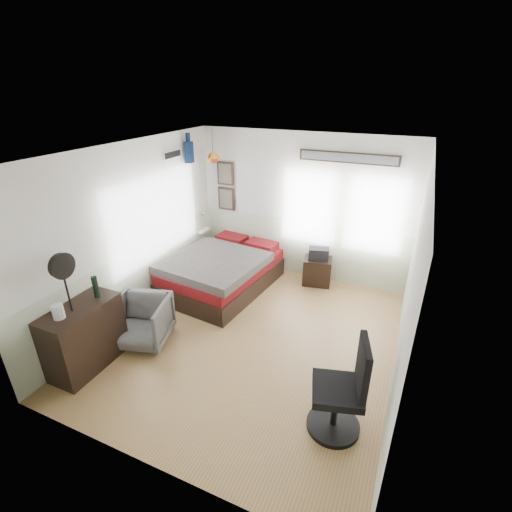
# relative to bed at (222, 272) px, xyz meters

# --- Properties ---
(ground_plane) EXTENTS (4.00, 4.50, 0.01)m
(ground_plane) POSITION_rel_bed_xyz_m (1.10, -1.14, -0.33)
(ground_plane) COLOR olive
(room_shell) EXTENTS (4.02, 4.52, 2.71)m
(room_shell) POSITION_rel_bed_xyz_m (1.03, -0.95, 1.28)
(room_shell) COLOR silver
(room_shell) RESTS_ON ground_plane
(wall_decor) EXTENTS (3.55, 1.32, 1.44)m
(wall_decor) POSITION_rel_bed_xyz_m (0.00, 0.82, 1.77)
(wall_decor) COLOR #312219
(wall_decor) RESTS_ON room_shell
(bed) EXTENTS (1.70, 2.25, 0.67)m
(bed) POSITION_rel_bed_xyz_m (0.00, 0.00, 0.00)
(bed) COLOR black
(bed) RESTS_ON ground_plane
(dresser) EXTENTS (0.48, 1.00, 0.90)m
(dresser) POSITION_rel_bed_xyz_m (-0.64, -2.53, 0.12)
(dresser) COLOR black
(dresser) RESTS_ON ground_plane
(armchair) EXTENTS (0.91, 0.93, 0.69)m
(armchair) POSITION_rel_bed_xyz_m (-0.30, -1.84, 0.01)
(armchair) COLOR #565656
(armchair) RESTS_ON ground_plane
(nightstand) EXTENTS (0.57, 0.49, 0.50)m
(nightstand) POSITION_rel_bed_xyz_m (1.54, 0.87, -0.08)
(nightstand) COLOR black
(nightstand) RESTS_ON ground_plane
(task_chair) EXTENTS (0.63, 0.63, 1.16)m
(task_chair) POSITION_rel_bed_xyz_m (2.64, -2.19, 0.14)
(task_chair) COLOR black
(task_chair) RESTS_ON ground_plane
(kettle) EXTENTS (0.16, 0.13, 0.18)m
(kettle) POSITION_rel_bed_xyz_m (-0.64, -2.78, 0.66)
(kettle) COLOR silver
(kettle) RESTS_ON dresser
(bottle) EXTENTS (0.07, 0.07, 0.30)m
(bottle) POSITION_rel_bed_xyz_m (-0.60, -2.24, 0.72)
(bottle) COLOR black
(bottle) RESTS_ON dresser
(stand_fan) EXTENTS (0.08, 0.32, 0.78)m
(stand_fan) POSITION_rel_bed_xyz_m (-0.62, -2.61, 1.18)
(stand_fan) COLOR black
(stand_fan) RESTS_ON dresser
(black_bag) EXTENTS (0.41, 0.32, 0.21)m
(black_bag) POSITION_rel_bed_xyz_m (1.54, 0.87, 0.28)
(black_bag) COLOR black
(black_bag) RESTS_ON nightstand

